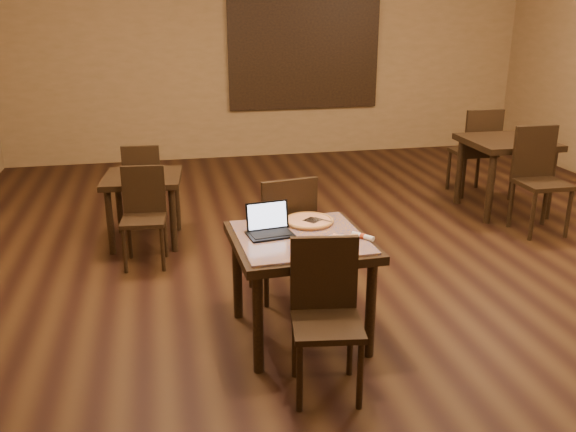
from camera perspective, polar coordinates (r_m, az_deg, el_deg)
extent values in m
plane|color=black|center=(5.20, 8.93, -6.81)|extent=(10.00, 10.00, 0.00)
cube|color=#95764C|center=(9.54, -1.54, 14.56)|extent=(8.00, 0.02, 3.00)
cube|color=#275791|center=(9.61, 1.52, 14.89)|extent=(2.20, 0.04, 1.50)
cube|color=black|center=(9.59, 1.56, 14.88)|extent=(2.34, 0.02, 1.64)
cylinder|color=black|center=(3.91, -2.82, -9.92)|extent=(0.07, 0.07, 0.71)
cylinder|color=black|center=(4.58, -4.76, -5.42)|extent=(0.07, 0.07, 0.71)
cylinder|color=black|center=(4.11, 7.73, -8.56)|extent=(0.07, 0.07, 0.71)
cylinder|color=black|center=(4.75, 4.34, -4.48)|extent=(0.07, 0.07, 0.71)
cube|color=black|center=(4.17, 1.16, -2.44)|extent=(0.96, 0.96, 0.06)
cube|color=navy|center=(4.16, 1.16, -1.99)|extent=(0.87, 0.87, 0.02)
cylinder|color=black|center=(3.63, 1.10, -14.93)|extent=(0.04, 0.04, 0.44)
cylinder|color=black|center=(3.92, 0.65, -12.06)|extent=(0.04, 0.04, 0.44)
cylinder|color=black|center=(3.67, 6.77, -14.63)|extent=(0.04, 0.04, 0.44)
cylinder|color=black|center=(3.96, 5.85, -11.83)|extent=(0.04, 0.04, 0.44)
cube|color=black|center=(3.67, 3.67, -10.16)|extent=(0.47, 0.47, 0.04)
cube|color=black|center=(3.72, 3.39, -5.34)|extent=(0.41, 0.10, 0.47)
cylinder|color=black|center=(5.21, 0.47, -3.63)|extent=(0.04, 0.04, 0.47)
cylinder|color=black|center=(4.89, 2.16, -5.21)|extent=(0.04, 0.04, 0.47)
cylinder|color=black|center=(5.09, -3.49, -4.23)|extent=(0.04, 0.04, 0.47)
cylinder|color=black|center=(4.76, -2.03, -5.91)|extent=(0.04, 0.04, 0.47)
cube|color=black|center=(4.89, -0.74, -1.95)|extent=(0.51, 0.51, 0.04)
cube|color=black|center=(4.62, 0.15, 0.40)|extent=(0.44, 0.12, 0.51)
cube|color=black|center=(4.16, -1.68, -1.74)|extent=(0.33, 0.25, 0.01)
cube|color=black|center=(4.22, -1.96, 0.02)|extent=(0.31, 0.09, 0.20)
cube|color=silver|center=(4.22, -1.94, 0.03)|extent=(0.28, 0.07, 0.17)
cylinder|color=white|center=(4.04, 4.79, -2.44)|extent=(0.24, 0.24, 0.01)
cylinder|color=silver|center=(4.40, 1.97, -0.63)|extent=(0.33, 0.33, 0.01)
cylinder|color=beige|center=(4.39, 1.97, -0.47)|extent=(0.34, 0.34, 0.02)
torus|color=#B87B3B|center=(4.39, 1.97, -0.42)|extent=(0.36, 0.36, 0.02)
cube|color=silver|center=(4.38, 2.29, -0.41)|extent=(0.24, 0.26, 0.01)
cylinder|color=white|center=(4.13, 7.03, -1.89)|extent=(0.13, 0.15, 0.03)
cylinder|color=#AD3715|center=(4.13, 7.03, -1.89)|extent=(0.05, 0.05, 0.04)
cylinder|color=black|center=(6.90, 18.39, 2.51)|extent=(0.08, 0.08, 0.79)
cylinder|color=black|center=(7.50, 15.74, 4.06)|extent=(0.08, 0.08, 0.79)
cylinder|color=black|center=(7.28, 23.31, 2.75)|extent=(0.08, 0.08, 0.79)
cylinder|color=black|center=(7.85, 20.42, 4.22)|extent=(0.08, 0.08, 0.79)
cube|color=black|center=(7.28, 19.82, 6.52)|extent=(0.90, 0.90, 0.07)
cylinder|color=black|center=(6.56, 21.91, -0.06)|extent=(0.04, 0.04, 0.50)
cylinder|color=black|center=(6.88, 20.12, 1.01)|extent=(0.04, 0.04, 0.50)
cylinder|color=black|center=(6.79, 24.76, 0.16)|extent=(0.04, 0.04, 0.50)
cylinder|color=black|center=(7.10, 22.91, 1.19)|extent=(0.04, 0.04, 0.50)
cube|color=black|center=(6.76, 22.72, 2.80)|extent=(0.47, 0.47, 0.04)
cube|color=black|center=(6.86, 22.06, 5.63)|extent=(0.47, 0.05, 0.54)
cylinder|color=black|center=(8.28, 17.31, 4.24)|extent=(0.04, 0.04, 0.50)
cylinder|color=black|center=(7.94, 18.67, 3.49)|extent=(0.04, 0.04, 0.50)
cylinder|color=black|center=(8.10, 14.80, 4.15)|extent=(0.04, 0.04, 0.50)
cylinder|color=black|center=(7.75, 16.08, 3.38)|extent=(0.04, 0.04, 0.50)
cube|color=black|center=(7.95, 16.90, 5.73)|extent=(0.47, 0.47, 0.04)
cube|color=black|center=(7.71, 17.85, 7.46)|extent=(0.47, 0.05, 0.54)
cylinder|color=black|center=(5.97, -16.31, -0.51)|extent=(0.06, 0.06, 0.65)
cylinder|color=black|center=(6.52, -15.52, 1.21)|extent=(0.06, 0.06, 0.65)
cylinder|color=black|center=(5.90, -10.70, -0.30)|extent=(0.06, 0.06, 0.65)
cylinder|color=black|center=(6.45, -10.38, 1.42)|extent=(0.06, 0.06, 0.65)
cube|color=black|center=(6.11, -13.46, 3.47)|extent=(0.80, 0.80, 0.06)
cylinder|color=black|center=(5.55, -15.05, -3.19)|extent=(0.04, 0.04, 0.41)
cylinder|color=black|center=(5.86, -14.62, -1.98)|extent=(0.04, 0.04, 0.41)
cylinder|color=black|center=(5.51, -11.65, -3.09)|extent=(0.04, 0.04, 0.41)
cylinder|color=black|center=(5.82, -11.40, -1.87)|extent=(0.04, 0.04, 0.41)
cube|color=black|center=(5.61, -13.35, -0.38)|extent=(0.42, 0.42, 0.04)
cube|color=black|center=(5.70, -13.35, 2.46)|extent=(0.39, 0.07, 0.44)
cylinder|color=black|center=(6.95, -11.63, 1.57)|extent=(0.04, 0.04, 0.41)
cylinder|color=black|center=(6.63, -11.85, 0.72)|extent=(0.04, 0.04, 0.41)
cylinder|color=black|center=(6.99, -14.33, 1.46)|extent=(0.04, 0.04, 0.41)
cylinder|color=black|center=(6.67, -14.67, 0.61)|extent=(0.04, 0.04, 0.41)
cube|color=black|center=(6.74, -13.26, 2.92)|extent=(0.42, 0.42, 0.04)
cube|color=black|center=(6.52, -13.58, 4.51)|extent=(0.39, 0.07, 0.44)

